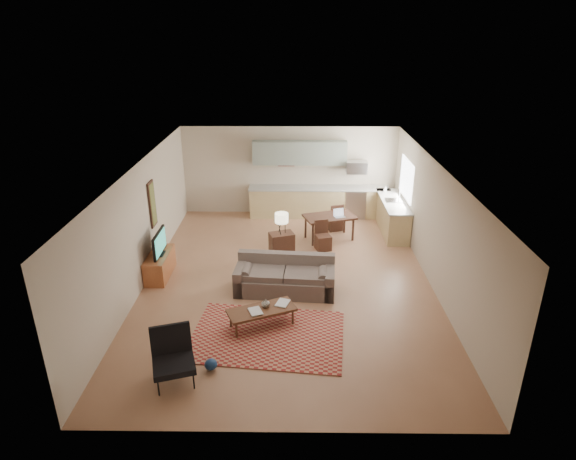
{
  "coord_description": "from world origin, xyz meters",
  "views": [
    {
      "loc": [
        0.11,
        -9.76,
        5.4
      ],
      "look_at": [
        0.0,
        0.3,
        1.15
      ],
      "focal_mm": 30.0,
      "sensor_mm": 36.0,
      "label": 1
    }
  ],
  "objects_px": {
    "sofa": "(285,275)",
    "console_table": "(282,246)",
    "armchair": "(173,359)",
    "coffee_table": "(262,318)",
    "dining_table": "(329,227)",
    "tv_credenza": "(160,265)"
  },
  "relations": [
    {
      "from": "coffee_table",
      "to": "armchair",
      "type": "xyz_separation_m",
      "value": [
        -1.34,
        -1.6,
        0.24
      ]
    },
    {
      "from": "sofa",
      "to": "coffee_table",
      "type": "height_order",
      "value": "sofa"
    },
    {
      "from": "sofa",
      "to": "tv_credenza",
      "type": "distance_m",
      "value": 3.02
    },
    {
      "from": "sofa",
      "to": "console_table",
      "type": "relative_size",
      "value": 3.3
    },
    {
      "from": "armchair",
      "to": "dining_table",
      "type": "relative_size",
      "value": 0.66
    },
    {
      "from": "tv_credenza",
      "to": "sofa",
      "type": "bearing_deg",
      "value": -13.33
    },
    {
      "from": "sofa",
      "to": "tv_credenza",
      "type": "bearing_deg",
      "value": 171.37
    },
    {
      "from": "armchair",
      "to": "dining_table",
      "type": "distance_m",
      "value": 6.53
    },
    {
      "from": "dining_table",
      "to": "coffee_table",
      "type": "bearing_deg",
      "value": -128.7
    },
    {
      "from": "console_table",
      "to": "dining_table",
      "type": "distance_m",
      "value": 1.76
    },
    {
      "from": "console_table",
      "to": "dining_table",
      "type": "bearing_deg",
      "value": 24.68
    },
    {
      "from": "sofa",
      "to": "armchair",
      "type": "xyz_separation_m",
      "value": [
        -1.76,
        -2.96,
        0.05
      ]
    },
    {
      "from": "sofa",
      "to": "dining_table",
      "type": "distance_m",
      "value": 3.1
    },
    {
      "from": "sofa",
      "to": "coffee_table",
      "type": "xyz_separation_m",
      "value": [
        -0.43,
        -1.36,
        -0.19
      ]
    },
    {
      "from": "console_table",
      "to": "tv_credenza",
      "type": "bearing_deg",
      "value": 179.89
    },
    {
      "from": "armchair",
      "to": "coffee_table",
      "type": "bearing_deg",
      "value": 32.53
    },
    {
      "from": "coffee_table",
      "to": "console_table",
      "type": "bearing_deg",
      "value": 60.58
    },
    {
      "from": "tv_credenza",
      "to": "console_table",
      "type": "distance_m",
      "value": 2.99
    },
    {
      "from": "tv_credenza",
      "to": "dining_table",
      "type": "distance_m",
      "value": 4.65
    },
    {
      "from": "coffee_table",
      "to": "console_table",
      "type": "distance_m",
      "value": 3.04
    },
    {
      "from": "armchair",
      "to": "console_table",
      "type": "bearing_deg",
      "value": 52.77
    },
    {
      "from": "sofa",
      "to": "coffee_table",
      "type": "bearing_deg",
      "value": -102.72
    }
  ]
}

